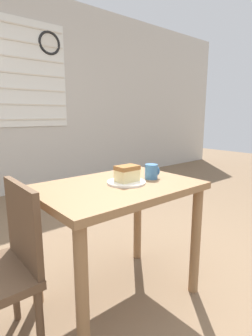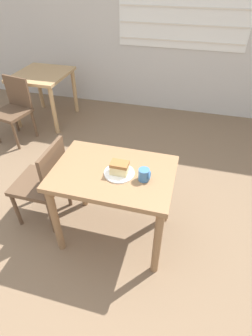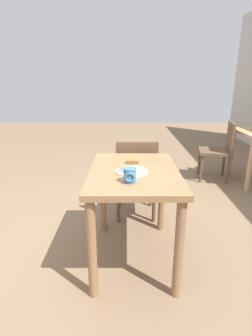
{
  "view_description": "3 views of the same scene",
  "coord_description": "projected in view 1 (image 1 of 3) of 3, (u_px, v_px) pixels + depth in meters",
  "views": [
    {
      "loc": [
        -0.75,
        -0.82,
        1.12
      ],
      "look_at": [
        0.19,
        0.31,
        0.82
      ],
      "focal_mm": 28.0,
      "sensor_mm": 36.0,
      "label": 1
    },
    {
      "loc": [
        0.63,
        -1.11,
        1.97
      ],
      "look_at": [
        0.24,
        0.32,
        0.78
      ],
      "focal_mm": 28.0,
      "sensor_mm": 36.0,
      "label": 2
    },
    {
      "loc": [
        1.92,
        0.27,
        1.33
      ],
      "look_at": [
        0.22,
        0.27,
        0.77
      ],
      "focal_mm": 28.0,
      "sensor_mm": 36.0,
      "label": 3
    }
  ],
  "objects": [
    {
      "name": "dining_table_near",
      "position": [
        118.0,
        205.0,
        1.53
      ],
      "size": [
        0.91,
        0.64,
        0.73
      ],
      "color": "olive",
      "rests_on": "ground_plane"
    },
    {
      "name": "plate",
      "position": [
        126.0,
        182.0,
        1.52
      ],
      "size": [
        0.23,
        0.23,
        0.01
      ],
      "color": "white",
      "rests_on": "dining_table_near"
    },
    {
      "name": "cake_slice",
      "position": [
        127.0,
        173.0,
        1.51
      ],
      "size": [
        0.13,
        0.09,
        0.09
      ],
      "color": "beige",
      "rests_on": "plate"
    },
    {
      "name": "coffee_mug",
      "position": [
        152.0,
        172.0,
        1.62
      ],
      "size": [
        0.09,
        0.08,
        0.09
      ],
      "color": "teal",
      "rests_on": "dining_table_near"
    }
  ]
}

